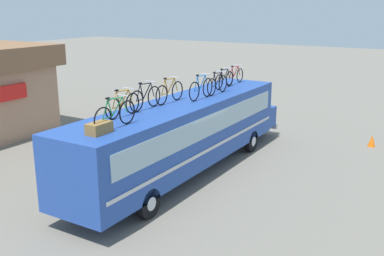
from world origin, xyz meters
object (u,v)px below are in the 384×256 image
object	(u,v)px
rooftop_bicycle_1	(115,115)
rooftop_bicycle_7	(224,80)
bus	(186,132)
traffic_cone	(372,141)
luggage_bag_1	(99,128)
rooftop_bicycle_2	(123,105)
rooftop_bicycle_3	(145,98)
rooftop_bicycle_4	(170,92)
rooftop_bicycle_8	(235,76)
rooftop_bicycle_6	(217,84)
rooftop_bicycle_5	(201,89)

from	to	relation	value
rooftop_bicycle_1	rooftop_bicycle_7	size ratio (longest dim) A/B	1.08
bus	traffic_cone	bearing A→B (deg)	-37.08
rooftop_bicycle_1	rooftop_bicycle_7	distance (m)	7.56
luggage_bag_1	rooftop_bicycle_2	bearing A→B (deg)	20.98
bus	rooftop_bicycle_3	size ratio (longest dim) A/B	7.52
luggage_bag_1	traffic_cone	bearing A→B (deg)	-22.82
rooftop_bicycle_1	rooftop_bicycle_4	size ratio (longest dim) A/B	1.02
rooftop_bicycle_2	traffic_cone	world-z (taller)	rooftop_bicycle_2
rooftop_bicycle_8	rooftop_bicycle_6	bearing A→B (deg)	-169.55
rooftop_bicycle_7	rooftop_bicycle_2	bearing A→B (deg)	176.49
rooftop_bicycle_4	rooftop_bicycle_1	bearing A→B (deg)	-170.27
rooftop_bicycle_5	rooftop_bicycle_7	distance (m)	2.61
traffic_cone	bus	bearing A→B (deg)	142.92
rooftop_bicycle_2	rooftop_bicycle_6	distance (m)	5.05
rooftop_bicycle_1	rooftop_bicycle_6	bearing A→B (deg)	-0.33
rooftop_bicycle_4	rooftop_bicycle_3	bearing A→B (deg)	176.09
rooftop_bicycle_3	rooftop_bicycle_5	size ratio (longest dim) A/B	0.99
rooftop_bicycle_8	traffic_cone	distance (m)	7.08
luggage_bag_1	rooftop_bicycle_4	bearing A→B (deg)	8.29
rooftop_bicycle_3	rooftop_bicycle_6	xyz separation A→B (m)	(3.77, -0.78, -0.02)
rooftop_bicycle_7	traffic_cone	size ratio (longest dim) A/B	3.00
traffic_cone	rooftop_bicycle_5	bearing A→B (deg)	142.30
rooftop_bicycle_3	rooftop_bicycle_4	world-z (taller)	rooftop_bicycle_3
rooftop_bicycle_4	rooftop_bicycle_8	world-z (taller)	rooftop_bicycle_4
rooftop_bicycle_8	bus	bearing A→B (deg)	-178.54
rooftop_bicycle_3	luggage_bag_1	bearing A→B (deg)	-166.64
rooftop_bicycle_2	rooftop_bicycle_3	world-z (taller)	rooftop_bicycle_3
rooftop_bicycle_5	rooftop_bicycle_7	xyz separation A→B (m)	(2.59, 0.34, -0.04)
bus	luggage_bag_1	size ratio (longest dim) A/B	17.93
luggage_bag_1	rooftop_bicycle_1	xyz separation A→B (m)	(0.70, 0.00, 0.24)
rooftop_bicycle_5	rooftop_bicycle_1	bearing A→B (deg)	-179.97
rooftop_bicycle_8	traffic_cone	bearing A→B (deg)	-62.33
rooftop_bicycle_7	rooftop_bicycle_4	bearing A→B (deg)	175.35
rooftop_bicycle_2	rooftop_bicycle_7	size ratio (longest dim) A/B	1.01
rooftop_bicycle_8	traffic_cone	size ratio (longest dim) A/B	3.09
rooftop_bicycle_2	rooftop_bicycle_7	world-z (taller)	rooftop_bicycle_2
rooftop_bicycle_5	rooftop_bicycle_7	bearing A→B (deg)	7.47
rooftop_bicycle_4	rooftop_bicycle_7	xyz separation A→B (m)	(3.77, -0.31, -0.03)
rooftop_bicycle_7	traffic_cone	world-z (taller)	rooftop_bicycle_7
rooftop_bicycle_6	rooftop_bicycle_5	bearing A→B (deg)	178.20
rooftop_bicycle_4	rooftop_bicycle_5	world-z (taller)	rooftop_bicycle_5
rooftop_bicycle_4	rooftop_bicycle_6	xyz separation A→B (m)	(2.42, -0.68, -0.01)
rooftop_bicycle_6	rooftop_bicycle_8	world-z (taller)	rooftop_bicycle_6
rooftop_bicycle_3	rooftop_bicycle_6	size ratio (longest dim) A/B	1.04
rooftop_bicycle_2	traffic_cone	distance (m)	12.49
luggage_bag_1	rooftop_bicycle_8	xyz separation A→B (m)	(9.48, 0.44, 0.20)
rooftop_bicycle_2	rooftop_bicycle_3	bearing A→B (deg)	0.46
rooftop_bicycle_2	rooftop_bicycle_6	world-z (taller)	rooftop_bicycle_6
rooftop_bicycle_5	traffic_cone	size ratio (longest dim) A/B	3.15
bus	rooftop_bicycle_1	distance (m)	4.68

